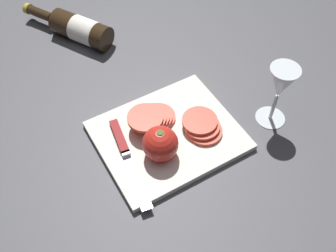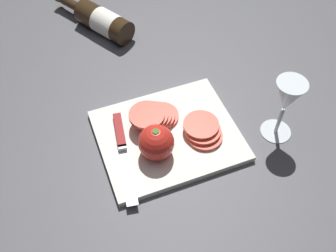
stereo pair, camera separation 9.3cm
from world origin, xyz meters
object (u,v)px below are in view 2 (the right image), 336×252
wine_bottle (101,20)px  knife (121,141)px  wine_glass (287,99)px  tomato_slice_stack_near (203,130)px  tomato_slice_stack_far (154,116)px  whole_tomato (156,142)px

wine_bottle → knife: 0.45m
wine_glass → knife: size_ratio=0.68×
tomato_slice_stack_near → tomato_slice_stack_far: (0.10, -0.08, 0.01)m
tomato_slice_stack_far → whole_tomato: bearing=73.2°
wine_glass → tomato_slice_stack_near: size_ratio=1.59×
wine_bottle → whole_tomato: bearing=89.5°
wine_bottle → whole_tomato: (0.00, 0.50, 0.02)m
wine_bottle → knife: wine_bottle is taller
wine_glass → tomato_slice_stack_far: (0.27, -0.13, -0.08)m
tomato_slice_stack_near → wine_glass: bearing=165.2°
whole_tomato → knife: 0.10m
wine_glass → tomato_slice_stack_far: wine_glass is taller
wine_glass → knife: bearing=-14.3°
wine_bottle → tomato_slice_stack_near: (-0.12, 0.49, -0.01)m
wine_bottle → tomato_slice_stack_near: bearing=103.6°
tomato_slice_stack_near → knife: bearing=-13.8°
knife → tomato_slice_stack_far: (-0.09, -0.03, 0.02)m
wine_bottle → whole_tomato: 0.50m
wine_bottle → wine_glass: size_ratio=1.70×
tomato_slice_stack_far → wine_bottle: bearing=-86.8°
whole_tomato → tomato_slice_stack_far: (-0.03, -0.09, -0.02)m
whole_tomato → tomato_slice_stack_near: bearing=-174.4°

